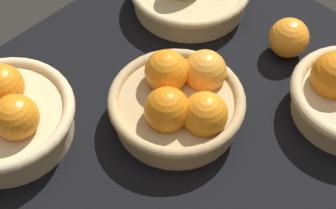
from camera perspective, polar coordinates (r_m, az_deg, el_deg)
market_tray at (r=86.89cm, az=0.93°, el=-2.14°), size 84.00×72.00×3.00cm
basket_center at (r=82.30cm, az=1.40°, el=0.36°), size 22.50×22.50×10.90cm
basket_near_right at (r=84.28cm, az=-18.15°, el=-1.32°), size 23.01×23.01×11.47cm
loose_orange_front_gap at (r=95.78cm, az=13.46°, el=7.31°), size 7.39×7.39×7.39cm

